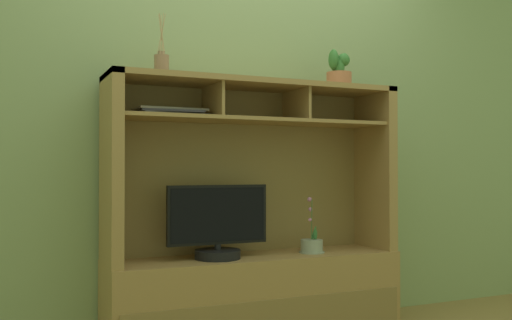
{
  "coord_description": "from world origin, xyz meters",
  "views": [
    {
      "loc": [
        -1.3,
        -2.92,
        0.94
      ],
      "look_at": [
        0.0,
        0.0,
        0.99
      ],
      "focal_mm": 40.19,
      "sensor_mm": 36.0,
      "label": 1
    }
  ],
  "objects_px": {
    "tv_monitor": "(218,228)",
    "magazine_stack_left": "(171,112)",
    "diffuser_bottle": "(162,65)",
    "potted_succulent": "(339,71)",
    "media_console": "(255,259)",
    "potted_orchid": "(312,245)"
  },
  "relations": [
    {
      "from": "tv_monitor",
      "to": "magazine_stack_left",
      "type": "bearing_deg",
      "value": 165.95
    },
    {
      "from": "magazine_stack_left",
      "to": "diffuser_bottle",
      "type": "height_order",
      "value": "diffuser_bottle"
    },
    {
      "from": "diffuser_bottle",
      "to": "potted_succulent",
      "type": "bearing_deg",
      "value": -1.11
    },
    {
      "from": "tv_monitor",
      "to": "diffuser_bottle",
      "type": "xyz_separation_m",
      "value": [
        -0.3,
        0.04,
        0.86
      ]
    },
    {
      "from": "tv_monitor",
      "to": "magazine_stack_left",
      "type": "relative_size",
      "value": 1.44
    },
    {
      "from": "potted_succulent",
      "to": "diffuser_bottle",
      "type": "bearing_deg",
      "value": 178.89
    },
    {
      "from": "tv_monitor",
      "to": "diffuser_bottle",
      "type": "bearing_deg",
      "value": 172.27
    },
    {
      "from": "media_console",
      "to": "magazine_stack_left",
      "type": "distance_m",
      "value": 0.94
    },
    {
      "from": "media_console",
      "to": "tv_monitor",
      "type": "height_order",
      "value": "media_console"
    },
    {
      "from": "diffuser_bottle",
      "to": "potted_succulent",
      "type": "distance_m",
      "value": 1.07
    },
    {
      "from": "tv_monitor",
      "to": "diffuser_bottle",
      "type": "relative_size",
      "value": 1.71
    },
    {
      "from": "potted_orchid",
      "to": "potted_succulent",
      "type": "height_order",
      "value": "potted_succulent"
    },
    {
      "from": "media_console",
      "to": "potted_succulent",
      "type": "distance_m",
      "value": 1.21
    },
    {
      "from": "potted_orchid",
      "to": "magazine_stack_left",
      "type": "relative_size",
      "value": 0.82
    },
    {
      "from": "potted_succulent",
      "to": "magazine_stack_left",
      "type": "bearing_deg",
      "value": 177.7
    },
    {
      "from": "magazine_stack_left",
      "to": "potted_succulent",
      "type": "xyz_separation_m",
      "value": [
        1.02,
        -0.04,
        0.28
      ]
    },
    {
      "from": "media_console",
      "to": "potted_orchid",
      "type": "distance_m",
      "value": 0.34
    },
    {
      "from": "magazine_stack_left",
      "to": "diffuser_bottle",
      "type": "bearing_deg",
      "value": -160.5
    },
    {
      "from": "tv_monitor",
      "to": "potted_succulent",
      "type": "bearing_deg",
      "value": 1.46
    },
    {
      "from": "potted_succulent",
      "to": "potted_orchid",
      "type": "bearing_deg",
      "value": -170.9
    },
    {
      "from": "media_console",
      "to": "diffuser_bottle",
      "type": "height_order",
      "value": "diffuser_bottle"
    },
    {
      "from": "potted_orchid",
      "to": "magazine_stack_left",
      "type": "height_order",
      "value": "magazine_stack_left"
    }
  ]
}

